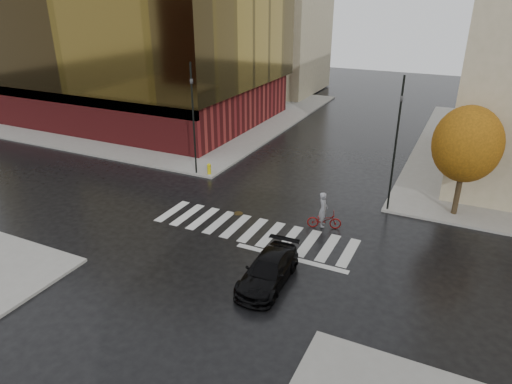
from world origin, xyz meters
TOP-DOWN VIEW (x-y plane):
  - ground at (0.00, 0.00)m, footprint 120.00×120.00m
  - sidewalk_nw at (-21.00, 21.00)m, footprint 30.00×30.00m
  - crosswalk at (0.00, 0.50)m, footprint 12.00×3.00m
  - office_glass at (-22.00, 17.99)m, footprint 27.00×19.00m
  - building_nw_far at (-16.00, 37.00)m, footprint 14.00×12.00m
  - tree_ne_a at (10.00, 7.40)m, footprint 3.80×3.80m
  - sedan at (2.84, -3.70)m, footprint 2.01×4.58m
  - cyclist at (3.46, 2.50)m, footprint 2.02×1.22m
  - traffic_light_nw at (-7.48, 6.30)m, footprint 0.24×0.21m
  - traffic_light_ne at (6.30, 6.30)m, footprint 0.19×0.22m
  - fire_hydrant at (-6.50, 6.50)m, footprint 0.29×0.29m
  - manhole at (-1.74, 2.00)m, footprint 0.71×0.71m

SIDE VIEW (x-z plane):
  - ground at x=0.00m, z-range 0.00..0.00m
  - crosswalk at x=0.00m, z-range 0.00..0.01m
  - manhole at x=-1.74m, z-range 0.00..0.01m
  - sidewalk_nw at x=-21.00m, z-range 0.00..0.15m
  - fire_hydrant at x=-6.50m, z-range 0.19..0.99m
  - sedan at x=2.84m, z-range 0.00..1.31m
  - cyclist at x=3.46m, z-range -0.35..1.82m
  - tree_ne_a at x=10.00m, z-range 1.20..7.71m
  - traffic_light_nw at x=-7.48m, z-range 0.77..8.63m
  - traffic_light_ne at x=6.30m, z-range 0.80..8.82m
  - office_glass at x=-22.00m, z-range 0.28..16.28m
  - building_nw_far at x=-16.00m, z-range 0.15..20.15m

